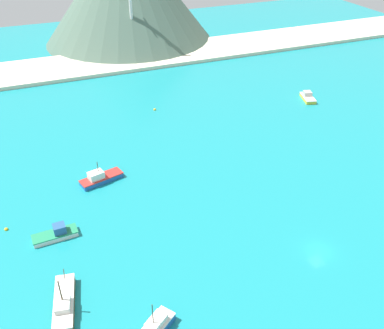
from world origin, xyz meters
TOP-DOWN VIEW (x-y plane):
  - ground at (0.00, 30.00)m, footprint 260.00×280.00m
  - fishing_boat_1 at (34.88, 53.57)m, footprint 4.83×7.52m
  - fishing_boat_2 at (-41.37, 20.52)m, footprint 7.99×3.15m
  - fishing_boat_4 at (-42.25, 4.41)m, footprint 4.69×10.56m
  - fishing_boat_6 at (-30.45, 34.81)m, footprint 9.59×5.23m
  - buoy_1 at (-49.68, 26.03)m, footprint 0.68×0.68m
  - buoy_2 at (-9.01, 63.73)m, footprint 0.74×0.74m
  - beach_strip at (0.00, 105.92)m, footprint 247.00×23.81m
  - radio_tower at (-2.19, 109.08)m, footprint 3.47×2.78m

SIDE VIEW (x-z plane):
  - ground at x=0.00m, z-range -0.50..0.00m
  - buoy_1 at x=-49.68m, z-range -0.22..0.46m
  - buoy_2 at x=-9.01m, z-range -0.24..0.50m
  - beach_strip at x=0.00m, z-range 0.00..1.20m
  - fishing_boat_1 at x=34.88m, z-range -0.34..1.91m
  - fishing_boat_2 at x=-41.37m, z-range -0.47..2.09m
  - fishing_boat_4 at x=-42.25m, z-range -2.21..3.97m
  - fishing_boat_6 at x=-30.45m, z-range -1.56..3.43m
  - radio_tower at x=-2.19m, z-range 0.35..35.07m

